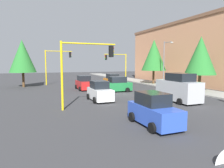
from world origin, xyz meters
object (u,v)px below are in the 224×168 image
object	(u,v)px
car_blue	(154,111)
car_red	(84,83)
tree_roadside_near	(201,56)
tree_roadside_mid	(154,55)
tree_opposite_side	(22,56)
car_green	(116,85)
traffic_signal_far_left	(117,62)
street_lamp_curbside	(165,59)
car_white	(100,92)
traffic_signal_far_right	(56,60)
traffic_signal_near_right	(85,61)
car_orange	(112,81)
delivery_van_silver	(178,88)

from	to	relation	value
car_blue	car_red	distance (m)	17.68
tree_roadside_near	tree_roadside_mid	bearing A→B (deg)	-177.14
tree_opposite_side	car_green	size ratio (longest dim) A/B	1.83
traffic_signal_far_left	street_lamp_curbside	world-z (taller)	street_lamp_curbside
traffic_signal_far_left	car_red	distance (m)	12.34
car_white	traffic_signal_far_right	bearing A→B (deg)	-172.50
traffic_signal_near_right	car_green	bearing A→B (deg)	142.54
tree_roadside_mid	car_green	distance (m)	12.01
tree_roadside_near	car_orange	xyz separation A→B (m)	(-10.39, -8.10, -3.78)
street_lamp_curbside	tree_roadside_near	bearing A→B (deg)	13.05
street_lamp_curbside	delivery_van_silver	bearing A→B (deg)	-29.68
traffic_signal_far_right	street_lamp_curbside	size ratio (longest dim) A/B	0.84
traffic_signal_far_left	street_lamp_curbside	xyz separation A→B (m)	(10.39, 3.53, 0.43)
street_lamp_curbside	car_orange	world-z (taller)	street_lamp_curbside
traffic_signal_near_right	tree_opposite_side	world-z (taller)	tree_opposite_side
car_green	car_blue	bearing A→B (deg)	-13.73
traffic_signal_far_right	tree_opposite_side	size ratio (longest dim) A/B	0.81
car_white	car_red	world-z (taller)	same
car_white	car_blue	bearing A→B (deg)	3.39
street_lamp_curbside	car_green	bearing A→B (deg)	-79.55
traffic_signal_far_left	street_lamp_curbside	distance (m)	10.98
traffic_signal_far_left	car_orange	distance (m)	7.16
street_lamp_curbside	tree_opposite_side	xyz separation A→B (m)	(-8.39, -20.20, 0.43)
traffic_signal_near_right	traffic_signal_far_left	bearing A→B (deg)	150.46
car_blue	car_green	bearing A→B (deg)	166.27
tree_roadside_near	car_green	bearing A→B (deg)	-111.74
traffic_signal_far_left	tree_roadside_mid	bearing A→B (deg)	35.80
tree_opposite_side	car_blue	bearing A→B (deg)	18.54
tree_opposite_side	car_red	bearing A→B (deg)	51.97
street_lamp_curbside	car_white	bearing A→B (deg)	-61.88
traffic_signal_near_right	car_red	size ratio (longest dim) A/B	1.32
street_lamp_curbside	car_orange	size ratio (longest dim) A/B	1.76
traffic_signal_far_right	tree_roadside_mid	distance (m)	16.86
street_lamp_curbside	car_orange	bearing A→B (deg)	-125.09
traffic_signal_far_right	tree_roadside_near	world-z (taller)	tree_roadside_near
traffic_signal_far_left	car_white	world-z (taller)	traffic_signal_far_left
car_blue	car_white	size ratio (longest dim) A/B	1.04
car_red	street_lamp_curbside	bearing A→B (deg)	80.31
traffic_signal_far_left	tree_roadside_near	bearing A→B (deg)	16.79
tree_roadside_mid	car_blue	xyz separation A→B (m)	(20.00, -12.95, -4.18)
tree_roadside_near	car_red	distance (m)	15.92
car_white	car_orange	xyz separation A→B (m)	(-11.55, 5.88, 0.00)
car_green	car_blue	distance (m)	14.41
tree_opposite_side	tree_roadside_mid	distance (m)	21.38
traffic_signal_far_left	car_orange	xyz separation A→B (m)	(5.61, -3.27, -3.02)
street_lamp_curbside	car_green	size ratio (longest dim) A/B	1.76
traffic_signal_far_right	tree_roadside_mid	xyz separation A→B (m)	(6.00, 15.73, 0.91)
traffic_signal_far_right	car_orange	distance (m)	10.41
car_red	car_blue	bearing A→B (deg)	-0.10
traffic_signal_far_right	traffic_signal_near_right	bearing A→B (deg)	0.21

